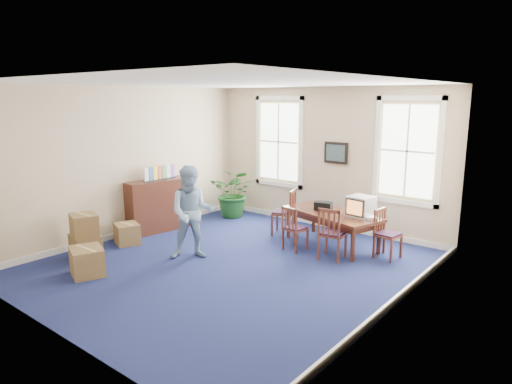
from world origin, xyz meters
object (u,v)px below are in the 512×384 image
Objects in this scene: man at (192,213)px; cardboard_boxes at (97,236)px; credenza at (161,204)px; crt_tv at (361,206)px; potted_plant at (234,193)px; conference_table at (331,229)px; chair_near_left at (295,228)px.

cardboard_boxes is (-1.35, -1.16, -0.43)m from man.
cardboard_boxes is (0.56, -1.97, -0.17)m from credenza.
crt_tv is 3.68m from potted_plant.
conference_table is at bearing -8.67° from potted_plant.
man is 1.12× the size of credenza.
man is 1.83m from cardboard_boxes.
chair_near_left is at bearing -23.75° from potted_plant.
cardboard_boxes is at bearing -129.12° from crt_tv.
conference_table is at bearing -168.86° from crt_tv.
potted_plant is (-3.65, 0.42, -0.28)m from crt_tv.
man is 1.43× the size of potted_plant.
chair_near_left is 2.88m from potted_plant.
crt_tv reaches higher than chair_near_left.
man reaches higher than potted_plant.
potted_plant is at bearing -179.80° from crt_tv.
chair_near_left is (-1.02, -0.74, -0.45)m from crt_tv.
conference_table is 1.30× the size of credenza.
cardboard_boxes is (-3.59, -3.49, -0.45)m from crt_tv.
potted_plant is (-2.63, 1.16, 0.17)m from chair_near_left.
chair_near_left reaches higher than conference_table.
crt_tv is 0.28× the size of man.
conference_table is 0.81m from chair_near_left.
conference_table is 0.81m from crt_tv.
crt_tv is 0.39× the size of potted_plant.
credenza is (-4.15, -1.51, -0.28)m from crt_tv.
potted_plant is (-3.05, 0.46, 0.27)m from conference_table.
credenza is at bearing 20.54° from chair_near_left.
chair_near_left is at bearing 22.34° from credenza.
man is at bearing -62.93° from potted_plant.
cardboard_boxes is (-2.58, -2.75, 0.00)m from chair_near_left.
crt_tv is 3.23m from man.
conference_table is 4.21× the size of crt_tv.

